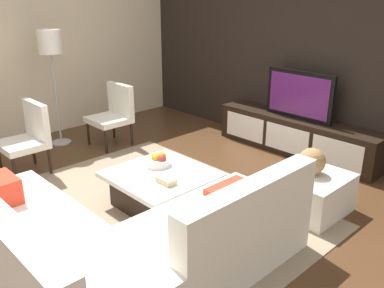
% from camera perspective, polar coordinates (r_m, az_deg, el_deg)
% --- Properties ---
extents(ground_plane, '(14.00, 14.00, 0.00)m').
position_cam_1_polar(ground_plane, '(4.26, -4.36, -9.46)').
color(ground_plane, '#4C301C').
extents(feature_wall_back, '(6.40, 0.12, 2.80)m').
position_cam_1_polar(feature_wall_back, '(5.82, 16.78, 12.55)').
color(feature_wall_back, black).
rests_on(feature_wall_back, ground).
extents(side_wall_left, '(0.12, 5.20, 2.80)m').
position_cam_1_polar(side_wall_left, '(6.62, -21.62, 12.88)').
color(side_wall_left, beige).
rests_on(side_wall_left, ground).
extents(area_rug, '(3.24, 2.42, 0.01)m').
position_cam_1_polar(area_rug, '(4.32, -5.21, -8.91)').
color(area_rug, gray).
rests_on(area_rug, ground).
extents(media_console, '(2.35, 0.44, 0.50)m').
position_cam_1_polar(media_console, '(5.82, 14.11, 1.12)').
color(media_console, black).
rests_on(media_console, ground).
extents(television, '(0.98, 0.06, 0.64)m').
position_cam_1_polar(television, '(5.66, 14.61, 6.56)').
color(television, black).
rests_on(television, media_console).
extents(sectional_couch, '(2.29, 2.29, 0.83)m').
position_cam_1_polar(sectional_couch, '(3.33, -11.04, -13.33)').
color(sectional_couch, white).
rests_on(sectional_couch, ground).
extents(coffee_table, '(0.96, 0.95, 0.38)m').
position_cam_1_polar(coffee_table, '(4.29, -4.24, -6.19)').
color(coffee_table, black).
rests_on(coffee_table, ground).
extents(accent_chair_near, '(0.54, 0.51, 0.87)m').
position_cam_1_polar(accent_chair_near, '(5.36, -21.64, 1.29)').
color(accent_chair_near, black).
rests_on(accent_chair_near, ground).
extents(floor_lamp, '(0.32, 0.32, 1.63)m').
position_cam_1_polar(floor_lamp, '(6.07, -18.97, 12.32)').
color(floor_lamp, '#A5A5AA').
rests_on(floor_lamp, ground).
extents(ottoman, '(0.70, 0.70, 0.40)m').
position_cam_1_polar(ottoman, '(4.38, 15.78, -6.37)').
color(ottoman, white).
rests_on(ottoman, ground).
extents(fruit_bowl, '(0.28, 0.28, 0.14)m').
position_cam_1_polar(fruit_bowl, '(4.37, -4.73, -2.29)').
color(fruit_bowl, silver).
rests_on(fruit_bowl, coffee_table).
extents(accent_chair_far, '(0.55, 0.51, 0.87)m').
position_cam_1_polar(accent_chair_far, '(6.04, -10.71, 4.48)').
color(accent_chair_far, black).
rests_on(accent_chair_far, ground).
extents(decorative_ball, '(0.27, 0.27, 0.27)m').
position_cam_1_polar(decorative_ball, '(4.24, 16.21, -2.32)').
color(decorative_ball, '#997247').
rests_on(decorative_ball, ottoman).
extents(book_stack, '(0.20, 0.12, 0.06)m').
position_cam_1_polar(book_stack, '(3.98, -3.58, -5.04)').
color(book_stack, '#CCB78C').
rests_on(book_stack, coffee_table).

